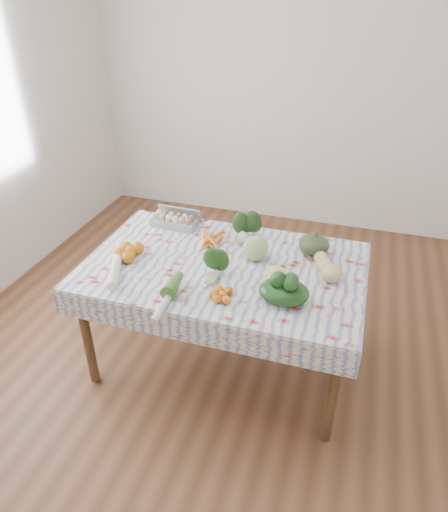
{
  "coord_description": "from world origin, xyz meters",
  "views": [
    {
      "loc": [
        0.69,
        -2.21,
        2.23
      ],
      "look_at": [
        0.0,
        0.0,
        0.82
      ],
      "focal_mm": 32.0,
      "sensor_mm": 36.0,
      "label": 1
    }
  ],
  "objects_px": {
    "cabbage": "(256,248)",
    "butternut_squash": "(327,266)",
    "dining_table": "(224,276)",
    "kabocha_squash": "(314,245)",
    "egg_carton": "(174,221)",
    "grapefruit": "(276,277)"
  },
  "relations": [
    {
      "from": "butternut_squash",
      "to": "dining_table",
      "type": "bearing_deg",
      "value": 162.28
    },
    {
      "from": "dining_table",
      "to": "egg_carton",
      "type": "bearing_deg",
      "value": 143.06
    },
    {
      "from": "butternut_squash",
      "to": "grapefruit",
      "type": "bearing_deg",
      "value": -165.81
    },
    {
      "from": "kabocha_squash",
      "to": "grapefruit",
      "type": "height_order",
      "value": "grapefruit"
    },
    {
      "from": "dining_table",
      "to": "butternut_squash",
      "type": "height_order",
      "value": "butternut_squash"
    },
    {
      "from": "dining_table",
      "to": "egg_carton",
      "type": "height_order",
      "value": "egg_carton"
    },
    {
      "from": "dining_table",
      "to": "kabocha_squash",
      "type": "height_order",
      "value": "kabocha_squash"
    },
    {
      "from": "kabocha_squash",
      "to": "grapefruit",
      "type": "distance_m",
      "value": 0.45
    },
    {
      "from": "egg_carton",
      "to": "cabbage",
      "type": "height_order",
      "value": "cabbage"
    },
    {
      "from": "kabocha_squash",
      "to": "cabbage",
      "type": "bearing_deg",
      "value": -151.5
    },
    {
      "from": "dining_table",
      "to": "cabbage",
      "type": "relative_size",
      "value": 10.28
    },
    {
      "from": "cabbage",
      "to": "butternut_squash",
      "type": "xyz_separation_m",
      "value": [
        0.44,
        -0.04,
        -0.02
      ]
    },
    {
      "from": "egg_carton",
      "to": "butternut_squash",
      "type": "bearing_deg",
      "value": -12.62
    },
    {
      "from": "butternut_squash",
      "to": "egg_carton",
      "type": "bearing_deg",
      "value": 140.58
    },
    {
      "from": "dining_table",
      "to": "cabbage",
      "type": "distance_m",
      "value": 0.26
    },
    {
      "from": "kabocha_squash",
      "to": "egg_carton",
      "type": "bearing_deg",
      "value": 176.13
    },
    {
      "from": "butternut_squash",
      "to": "grapefruit",
      "type": "relative_size",
      "value": 1.88
    },
    {
      "from": "dining_table",
      "to": "grapefruit",
      "type": "relative_size",
      "value": 12.45
    },
    {
      "from": "grapefruit",
      "to": "egg_carton",
      "type": "bearing_deg",
      "value": 148.89
    },
    {
      "from": "dining_table",
      "to": "egg_carton",
      "type": "relative_size",
      "value": 5.02
    },
    {
      "from": "cabbage",
      "to": "egg_carton",
      "type": "bearing_deg",
      "value": 159.04
    },
    {
      "from": "egg_carton",
      "to": "kabocha_squash",
      "type": "distance_m",
      "value": 0.97
    }
  ]
}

